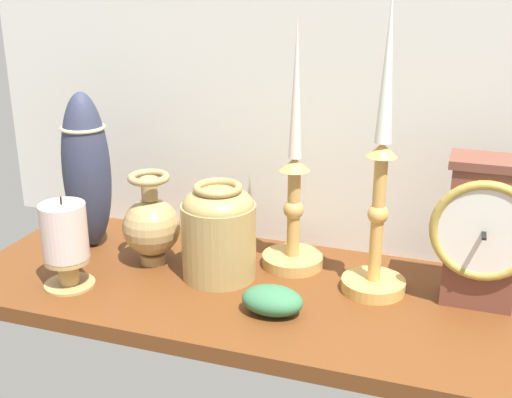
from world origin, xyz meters
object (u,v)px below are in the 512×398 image
object	(u,v)px
candlestick_tall_center	(294,203)
mantel_clock	(484,231)
candlestick_tall_left	(379,201)
brass_vase_bulbous	(151,224)
brass_vase_jar	(219,229)
pillar_candle_front	(65,241)
tall_ceramic_vase	(87,171)

from	to	relation	value
candlestick_tall_center	mantel_clock	bearing A→B (deg)	-7.06
candlestick_tall_left	brass_vase_bulbous	distance (cm)	36.42
brass_vase_jar	pillar_candle_front	size ratio (longest dim) A/B	1.06
candlestick_tall_left	pillar_candle_front	world-z (taller)	candlestick_tall_left
mantel_clock	candlestick_tall_center	bearing A→B (deg)	172.94
pillar_candle_front	candlestick_tall_center	bearing A→B (deg)	30.59
candlestick_tall_center	candlestick_tall_left	bearing A→B (deg)	-17.84
brass_vase_bulbous	brass_vase_jar	bearing A→B (deg)	-4.79
brass_vase_bulbous	brass_vase_jar	size ratio (longest dim) A/B	1.00
mantel_clock	tall_ceramic_vase	size ratio (longest dim) A/B	0.81
mantel_clock	brass_vase_jar	size ratio (longest dim) A/B	1.43
mantel_clock	brass_vase_bulbous	size ratio (longest dim) A/B	1.42
candlestick_tall_center	pillar_candle_front	world-z (taller)	candlestick_tall_center
candlestick_tall_center	tall_ceramic_vase	world-z (taller)	candlestick_tall_center
brass_vase_jar	tall_ceramic_vase	world-z (taller)	tall_ceramic_vase
brass_vase_jar	mantel_clock	bearing A→B (deg)	5.78
candlestick_tall_center	pillar_candle_front	bearing A→B (deg)	-149.41
candlestick_tall_left	brass_vase_bulbous	size ratio (longest dim) A/B	2.87
candlestick_tall_center	brass_vase_jar	world-z (taller)	candlestick_tall_center
candlestick_tall_center	brass_vase_bulbous	distance (cm)	23.05
pillar_candle_front	tall_ceramic_vase	size ratio (longest dim) A/B	0.54
candlestick_tall_left	brass_vase_bulbous	xyz separation A→B (cm)	(-35.58, -1.93, -7.54)
candlestick_tall_center	brass_vase_jar	xyz separation A→B (cm)	(-9.77, -7.37, -2.85)
tall_ceramic_vase	candlestick_tall_left	bearing A→B (deg)	-1.10
candlestick_tall_left	pillar_candle_front	size ratio (longest dim) A/B	3.04
pillar_candle_front	candlestick_tall_left	bearing A→B (deg)	16.94
candlestick_tall_center	pillar_candle_front	distance (cm)	35.13
mantel_clock	tall_ceramic_vase	world-z (taller)	tall_ceramic_vase
candlestick_tall_left	tall_ceramic_vase	size ratio (longest dim) A/B	1.63
brass_vase_jar	pillar_candle_front	distance (cm)	22.85
candlestick_tall_left	candlestick_tall_center	world-z (taller)	candlestick_tall_left
mantel_clock	candlestick_tall_center	size ratio (longest dim) A/B	0.55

